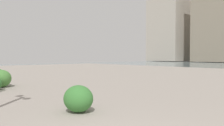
{
  "coord_description": "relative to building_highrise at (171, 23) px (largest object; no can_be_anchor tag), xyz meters",
  "views": [
    {
      "loc": [
        -1.96,
        1.83,
        1.49
      ],
      "look_at": [
        6.94,
        -6.22,
        1.13
      ],
      "focal_mm": 35.17,
      "sensor_mm": 36.0,
      "label": 1
    }
  ],
  "objects": [
    {
      "name": "shrub_low",
      "position": [
        -36.55,
        60.89,
        -12.23
      ],
      "size": [
        0.85,
        0.76,
        0.72
      ],
      "color": "#387533",
      "rests_on": "ground"
    },
    {
      "name": "building_highrise",
      "position": [
        0.0,
        0.0,
        0.0
      ],
      "size": [
        11.2,
        12.5,
        27.24
      ],
      "color": "#B2A899",
      "rests_on": "ground"
    },
    {
      "name": "shrub_round",
      "position": [
        -30.07,
        61.03,
        -12.17
      ],
      "size": [
        0.99,
        0.89,
        0.84
      ],
      "color": "#477F38",
      "rests_on": "ground"
    }
  ]
}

